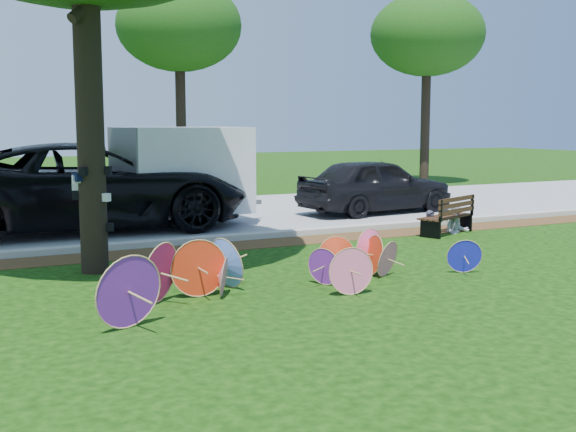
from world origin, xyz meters
The scene contains 12 objects.
ground centered at (0.00, 0.00, 0.00)m, with size 90.00×90.00×0.00m, color black.
mulch_strip centered at (0.00, 4.50, 0.01)m, with size 90.00×1.00×0.01m, color #472D16.
curb centered at (0.00, 5.20, 0.06)m, with size 90.00×0.30×0.12m, color #B7B5AD.
street centered at (0.00, 9.35, 0.01)m, with size 90.00×8.00×0.01m, color gray.
parasol_pile centered at (-0.66, 0.70, 0.37)m, with size 6.49×2.54×0.92m.
black_van centered at (-1.60, 7.91, 0.99)m, with size 3.29×7.13×1.98m, color black.
dark_pickup centered at (5.95, 7.74, 0.75)m, with size 1.76×4.38×1.49m, color black.
cargo_trailer centered at (0.52, 7.65, 1.31)m, with size 2.90×1.83×2.63m, color white.
park_bench centered at (5.29, 3.92, 0.41)m, with size 1.58×0.60×0.83m, color black, non-canonical shape.
person_left centered at (4.94, 3.97, 0.52)m, with size 0.38×0.25×1.04m, color #313243.
person_right centered at (5.64, 3.97, 0.60)m, with size 0.58×0.45×1.19m, color silver.
bg_trees centered at (3.42, 14.99, 5.77)m, with size 22.69×6.59×7.40m.
Camera 1 is at (-4.71, -8.65, 2.45)m, focal length 45.00 mm.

